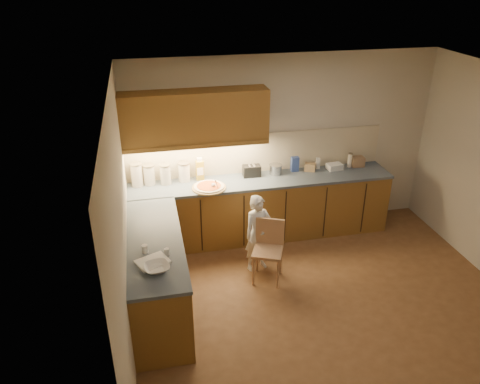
# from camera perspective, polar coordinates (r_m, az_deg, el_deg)

# --- Properties ---
(room) EXTENTS (4.54, 4.50, 2.62)m
(room) POSITION_cam_1_polar(r_m,az_deg,el_deg) (4.99, 11.99, 1.86)
(room) COLOR brown
(room) RESTS_ON ground
(l_counter) EXTENTS (3.77, 2.62, 0.92)m
(l_counter) POSITION_cam_1_polar(r_m,az_deg,el_deg) (6.35, -1.18, -4.28)
(l_counter) COLOR brown
(l_counter) RESTS_ON ground
(backsplash) EXTENTS (3.75, 0.02, 0.58)m
(backsplash) POSITION_cam_1_polar(r_m,az_deg,el_deg) (6.78, 2.12, 4.80)
(backsplash) COLOR beige
(backsplash) RESTS_ON l_counter
(upper_cabinets) EXTENTS (1.95, 0.36, 0.73)m
(upper_cabinets) POSITION_cam_1_polar(r_m,az_deg,el_deg) (6.26, -5.53, 9.06)
(upper_cabinets) COLOR brown
(upper_cabinets) RESTS_ON ground
(pizza_on_board) EXTENTS (0.47, 0.47, 0.19)m
(pizza_on_board) POSITION_cam_1_polar(r_m,az_deg,el_deg) (6.36, -3.78, 0.61)
(pizza_on_board) COLOR tan
(pizza_on_board) RESTS_ON l_counter
(child) EXTENTS (0.45, 0.36, 1.06)m
(child) POSITION_cam_1_polar(r_m,az_deg,el_deg) (6.08, 2.20, -5.06)
(child) COLOR white
(child) RESTS_ON ground
(wooden_chair) EXTENTS (0.48, 0.48, 0.81)m
(wooden_chair) POSITION_cam_1_polar(r_m,az_deg,el_deg) (5.95, 3.50, -6.56)
(wooden_chair) COLOR tan
(wooden_chair) RESTS_ON ground
(mixing_bowl) EXTENTS (0.29, 0.29, 0.06)m
(mixing_bowl) POSITION_cam_1_polar(r_m,az_deg,el_deg) (4.79, -10.11, -9.08)
(mixing_bowl) COLOR white
(mixing_bowl) RESTS_ON l_counter
(canister_a) EXTENTS (0.17, 0.17, 0.33)m
(canister_a) POSITION_cam_1_polar(r_m,az_deg,el_deg) (6.52, -12.48, 2.10)
(canister_a) COLOR beige
(canister_a) RESTS_ON l_counter
(canister_b) EXTENTS (0.17, 0.17, 0.29)m
(canister_b) POSITION_cam_1_polar(r_m,az_deg,el_deg) (6.54, -11.01, 2.12)
(canister_b) COLOR silver
(canister_b) RESTS_ON l_counter
(canister_c) EXTENTS (0.16, 0.16, 0.29)m
(canister_c) POSITION_cam_1_polar(r_m,az_deg,el_deg) (6.51, -9.07, 2.18)
(canister_c) COLOR beige
(canister_c) RESTS_ON l_counter
(canister_d) EXTENTS (0.17, 0.17, 0.28)m
(canister_d) POSITION_cam_1_polar(r_m,az_deg,el_deg) (6.57, -6.83, 2.49)
(canister_d) COLOR white
(canister_d) RESTS_ON l_counter
(oil_jug) EXTENTS (0.11, 0.08, 0.33)m
(oil_jug) POSITION_cam_1_polar(r_m,az_deg,el_deg) (6.58, -4.92, 2.73)
(oil_jug) COLOR #B09623
(oil_jug) RESTS_ON l_counter
(toaster) EXTENTS (0.26, 0.15, 0.17)m
(toaster) POSITION_cam_1_polar(r_m,az_deg,el_deg) (6.69, 1.43, 2.59)
(toaster) COLOR black
(toaster) RESTS_ON l_counter
(steel_pot) EXTENTS (0.19, 0.19, 0.14)m
(steel_pot) POSITION_cam_1_polar(r_m,az_deg,el_deg) (6.78, 4.35, 2.78)
(steel_pot) COLOR #AAABAF
(steel_pot) RESTS_ON l_counter
(blue_box) EXTENTS (0.11, 0.08, 0.22)m
(blue_box) POSITION_cam_1_polar(r_m,az_deg,el_deg) (6.89, 6.70, 3.40)
(blue_box) COLOR #304690
(blue_box) RESTS_ON l_counter
(card_box_a) EXTENTS (0.19, 0.16, 0.11)m
(card_box_a) POSITION_cam_1_polar(r_m,az_deg,el_deg) (6.96, 8.52, 3.01)
(card_box_a) COLOR #A48458
(card_box_a) RESTS_ON l_counter
(white_bottle) EXTENTS (0.06, 0.06, 0.16)m
(white_bottle) POSITION_cam_1_polar(r_m,az_deg,el_deg) (7.04, 9.47, 3.47)
(white_bottle) COLOR silver
(white_bottle) RESTS_ON l_counter
(flat_pack) EXTENTS (0.23, 0.18, 0.09)m
(flat_pack) POSITION_cam_1_polar(r_m,az_deg,el_deg) (7.07, 11.44, 3.06)
(flat_pack) COLOR white
(flat_pack) RESTS_ON l_counter
(tall_jar) EXTENTS (0.07, 0.07, 0.22)m
(tall_jar) POSITION_cam_1_polar(r_m,az_deg,el_deg) (7.18, 13.24, 3.81)
(tall_jar) COLOR silver
(tall_jar) RESTS_ON l_counter
(card_box_b) EXTENTS (0.20, 0.16, 0.15)m
(card_box_b) POSITION_cam_1_polar(r_m,az_deg,el_deg) (7.25, 14.12, 3.62)
(card_box_b) COLOR #967250
(card_box_b) RESTS_ON l_counter
(dough_cloth) EXTENTS (0.38, 0.35, 0.02)m
(dough_cloth) POSITION_cam_1_polar(r_m,az_deg,el_deg) (4.92, -10.59, -8.35)
(dough_cloth) COLOR white
(dough_cloth) RESTS_ON l_counter
(spice_jar_a) EXTENTS (0.08, 0.08, 0.09)m
(spice_jar_a) POSITION_cam_1_polar(r_m,az_deg,el_deg) (5.08, -11.54, -6.79)
(spice_jar_a) COLOR silver
(spice_jar_a) RESTS_ON l_counter
(spice_jar_b) EXTENTS (0.06, 0.06, 0.07)m
(spice_jar_b) POSITION_cam_1_polar(r_m,az_deg,el_deg) (5.00, -8.93, -7.20)
(spice_jar_b) COLOR silver
(spice_jar_b) RESTS_ON l_counter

